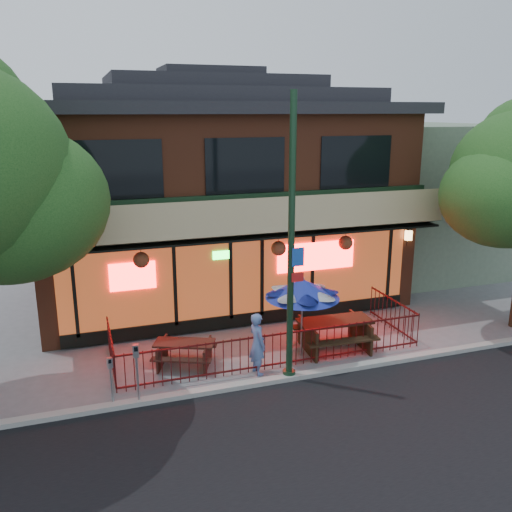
{
  "coord_description": "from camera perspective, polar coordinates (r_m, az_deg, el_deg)",
  "views": [
    {
      "loc": [
        -4.76,
        -11.93,
        6.55
      ],
      "look_at": [
        -0.07,
        2.0,
        2.59
      ],
      "focal_mm": 38.0,
      "sensor_mm": 36.0,
      "label": 1
    }
  ],
  "objects": [
    {
      "name": "ground",
      "position": [
        14.41,
        2.87,
        -11.97
      ],
      "size": [
        80.0,
        80.0,
        0.0
      ],
      "primitive_type": "plane",
      "color": "gray",
      "rests_on": "ground"
    },
    {
      "name": "parking_meter_near",
      "position": [
        12.76,
        -12.46,
        -11.06
      ],
      "size": [
        0.15,
        0.13,
        1.48
      ],
      "color": "#999CA1",
      "rests_on": "ground"
    },
    {
      "name": "curb",
      "position": [
        13.97,
        3.64,
        -12.62
      ],
      "size": [
        80.0,
        0.25,
        0.12
      ],
      "primitive_type": "cube",
      "color": "#999993",
      "rests_on": "ground"
    },
    {
      "name": "neighbor_building",
      "position": [
        24.23,
        16.35,
        6.05
      ],
      "size": [
        6.0,
        7.0,
        6.0
      ],
      "primitive_type": "cube",
      "color": "gray",
      "rests_on": "ground"
    },
    {
      "name": "pedestrian",
      "position": [
        13.93,
        0.14,
        -9.21
      ],
      "size": [
        0.5,
        0.66,
        1.64
      ],
      "primitive_type": "imported",
      "rotation": [
        0.0,
        0.0,
        1.76
      ],
      "color": "#536EA7",
      "rests_on": "ground"
    },
    {
      "name": "patio_umbrella",
      "position": [
        14.54,
        4.92,
        -3.43
      ],
      "size": [
        2.0,
        1.99,
        2.28
      ],
      "color": "gray",
      "rests_on": "ground"
    },
    {
      "name": "restaurant_building",
      "position": [
        19.77,
        -4.57,
        7.99
      ],
      "size": [
        12.96,
        9.49,
        8.05
      ],
      "color": "brown",
      "rests_on": "ground"
    },
    {
      "name": "street_light",
      "position": [
        12.92,
        3.71,
        -0.21
      ],
      "size": [
        0.43,
        0.32,
        7.0
      ],
      "color": "#16331E",
      "rests_on": "ground"
    },
    {
      "name": "picnic_table_left",
      "position": [
        14.61,
        -7.53,
        -9.79
      ],
      "size": [
        1.91,
        1.71,
        0.67
      ],
      "color": "#371A14",
      "rests_on": "ground"
    },
    {
      "name": "patio_fence",
      "position": [
        14.56,
        2.18,
        -8.91
      ],
      "size": [
        8.44,
        2.62,
        1.0
      ],
      "color": "#460F0F",
      "rests_on": "ground"
    },
    {
      "name": "parking_meter_far",
      "position": [
        12.88,
        -15.06,
        -11.89
      ],
      "size": [
        0.13,
        0.12,
        1.21
      ],
      "color": "#999DA2",
      "rests_on": "ground"
    },
    {
      "name": "picnic_table_right",
      "position": [
        15.52,
        8.25,
        -7.7
      ],
      "size": [
        2.15,
        1.7,
        0.88
      ],
      "color": "black",
      "rests_on": "ground"
    }
  ]
}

